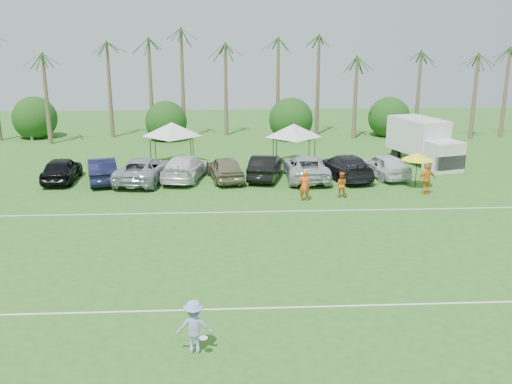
{
  "coord_description": "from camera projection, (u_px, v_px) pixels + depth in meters",
  "views": [
    {
      "loc": [
        -0.39,
        -17.44,
        9.99
      ],
      "look_at": [
        1.26,
        12.55,
        1.6
      ],
      "focal_mm": 40.0,
      "sensor_mm": 36.0,
      "label": 1
    }
  ],
  "objects": [
    {
      "name": "bush_tree_1",
      "position": [
        168.0,
        119.0,
        56.18
      ],
      "size": [
        4.0,
        4.0,
        4.0
      ],
      "color": "brown",
      "rests_on": "ground"
    },
    {
      "name": "box_truck",
      "position": [
        424.0,
        141.0,
        44.63
      ],
      "size": [
        4.42,
        7.23,
        3.5
      ],
      "rotation": [
        0.0,
        0.0,
        0.3
      ],
      "color": "silver",
      "rests_on": "ground"
    },
    {
      "name": "bush_tree_3",
      "position": [
        387.0,
        117.0,
        57.35
      ],
      "size": [
        4.0,
        4.0,
        4.0
      ],
      "color": "brown",
      "rests_on": "ground"
    },
    {
      "name": "palm_tree_3",
      "position": [
        141.0,
        32.0,
        52.89
      ],
      "size": [
        2.4,
        2.4,
        11.9
      ],
      "color": "brown",
      "rests_on": "ground"
    },
    {
      "name": "sideline_player_a",
      "position": [
        304.0,
        186.0,
        34.95
      ],
      "size": [
        0.76,
        0.55,
        1.93
      ],
      "primitive_type": "imported",
      "rotation": [
        0.0,
        0.0,
        3.01
      ],
      "color": "#F55C1B",
      "rests_on": "ground"
    },
    {
      "name": "palm_tree_9",
      "position": [
        415.0,
        51.0,
        54.73
      ],
      "size": [
        2.4,
        2.4,
        9.9
      ],
      "color": "brown",
      "rests_on": "ground"
    },
    {
      "name": "parked_car_8",
      "position": [
        384.0,
        165.0,
        40.74
      ],
      "size": [
        3.13,
        5.38,
        1.72
      ],
      "primitive_type": "imported",
      "rotation": [
        0.0,
        0.0,
        3.37
      ],
      "color": "silver",
      "rests_on": "ground"
    },
    {
      "name": "parked_car_3",
      "position": [
        185.0,
        167.0,
        40.15
      ],
      "size": [
        3.5,
        6.28,
        1.72
      ],
      "primitive_type": "imported",
      "rotation": [
        0.0,
        0.0,
        2.95
      ],
      "color": "white",
      "rests_on": "ground"
    },
    {
      "name": "canopy_tent_right",
      "position": [
        294.0,
        124.0,
        44.52
      ],
      "size": [
        4.53,
        4.53,
        3.67
      ],
      "color": "black",
      "rests_on": "ground"
    },
    {
      "name": "palm_tree_5",
      "position": [
        228.0,
        51.0,
        53.77
      ],
      "size": [
        2.4,
        2.4,
        9.9
      ],
      "color": "brown",
      "rests_on": "ground"
    },
    {
      "name": "parked_car_1",
      "position": [
        102.0,
        170.0,
        39.41
      ],
      "size": [
        3.09,
        5.51,
        1.72
      ],
      "primitive_type": "imported",
      "rotation": [
        0.0,
        0.0,
        3.4
      ],
      "color": "black",
      "rests_on": "ground"
    },
    {
      "name": "parked_car_7",
      "position": [
        345.0,
        166.0,
        40.42
      ],
      "size": [
        3.51,
        6.28,
        1.72
      ],
      "primitive_type": "imported",
      "rotation": [
        0.0,
        0.0,
        3.34
      ],
      "color": "black",
      "rests_on": "ground"
    },
    {
      "name": "palm_tree_8",
      "position": [
        363.0,
        60.0,
        54.7
      ],
      "size": [
        2.4,
        2.4,
        8.9
      ],
      "color": "brown",
      "rests_on": "ground"
    },
    {
      "name": "ground",
      "position": [
        239.0,
        336.0,
        19.48
      ],
      "size": [
        120.0,
        120.0,
        0.0
      ],
      "primitive_type": "plane",
      "color": "#2C611D",
      "rests_on": "ground"
    },
    {
      "name": "palm_tree_2",
      "position": [
        98.0,
        42.0,
        52.9
      ],
      "size": [
        2.4,
        2.4,
        10.9
      ],
      "color": "brown",
      "rests_on": "ground"
    },
    {
      "name": "market_umbrella",
      "position": [
        417.0,
        156.0,
        37.56
      ],
      "size": [
        2.15,
        2.15,
        2.39
      ],
      "color": "black",
      "rests_on": "ground"
    },
    {
      "name": "sideline_player_c",
      "position": [
        427.0,
        179.0,
        36.31
      ],
      "size": [
        1.23,
        0.65,
        1.99
      ],
      "primitive_type": "imported",
      "rotation": [
        0.0,
        0.0,
        3.29
      ],
      "color": "orange",
      "rests_on": "ground"
    },
    {
      "name": "sideline_player_b",
      "position": [
        341.0,
        185.0,
        35.78
      ],
      "size": [
        0.91,
        0.77,
        1.62
      ],
      "primitive_type": "imported",
      "rotation": [
        0.0,
        0.0,
        2.92
      ],
      "color": "orange",
      "rests_on": "ground"
    },
    {
      "name": "frisbee_player",
      "position": [
        194.0,
        327.0,
        18.28
      ],
      "size": [
        1.17,
        0.7,
        1.81
      ],
      "rotation": [
        0.0,
        0.0,
        3.14
      ],
      "color": "#969AD4",
      "rests_on": "ground"
    },
    {
      "name": "parked_car_0",
      "position": [
        62.0,
        169.0,
        39.59
      ],
      "size": [
        2.11,
        5.08,
        1.72
      ],
      "primitive_type": "imported",
      "rotation": [
        0.0,
        0.0,
        3.16
      ],
      "color": "black",
      "rests_on": "ground"
    },
    {
      "name": "field_lines",
      "position": [
        235.0,
        250.0,
        27.17
      ],
      "size": [
        80.0,
        12.1,
        0.01
      ],
      "color": "white",
      "rests_on": "ground"
    },
    {
      "name": "canopy_tent_left",
      "position": [
        172.0,
        122.0,
        44.48
      ],
      "size": [
        4.7,
        4.7,
        3.81
      ],
      "color": "black",
      "rests_on": "ground"
    },
    {
      "name": "palm_tree_6",
      "position": [
        270.0,
        42.0,
        53.75
      ],
      "size": [
        2.4,
        2.4,
        10.9
      ],
      "color": "brown",
      "rests_on": "ground"
    },
    {
      "name": "palm_tree_11",
      "position": [
        508.0,
        32.0,
        54.75
      ],
      "size": [
        2.4,
        2.4,
        11.9
      ],
      "color": "brown",
      "rests_on": "ground"
    },
    {
      "name": "parked_car_4",
      "position": [
        225.0,
        168.0,
        39.86
      ],
      "size": [
        2.91,
        5.33,
        1.72
      ],
      "primitive_type": "imported",
      "rotation": [
        0.0,
        0.0,
        3.32
      ],
      "color": "#786D53",
      "rests_on": "ground"
    },
    {
      "name": "bush_tree_0",
      "position": [
        34.0,
        120.0,
        55.49
      ],
      "size": [
        4.0,
        4.0,
        4.0
      ],
      "color": "brown",
      "rests_on": "ground"
    },
    {
      "name": "bush_tree_2",
      "position": [
        289.0,
        118.0,
        56.82
      ],
      "size": [
        4.0,
        4.0,
        4.0
      ],
      "color": "brown",
      "rests_on": "ground"
    },
    {
      "name": "palm_tree_7",
      "position": [
        312.0,
        32.0,
        53.74
      ],
      "size": [
        2.4,
        2.4,
        11.9
      ],
      "color": "brown",
      "rests_on": "ground"
    },
    {
      "name": "parked_car_6",
      "position": [
        306.0,
        167.0,
        40.17
      ],
      "size": [
        2.93,
        6.22,
        1.72
      ],
      "primitive_type": "imported",
      "rotation": [
        0.0,
        0.0,
        3.13
      ],
      "color": "#B8BBC0",
      "rests_on": "ground"
    },
    {
      "name": "palm_tree_4",
      "position": [
        186.0,
        61.0,
        53.79
      ],
      "size": [
        2.4,
        2.4,
        8.9
      ],
      "color": "brown",
      "rests_on": "ground"
    },
    {
      "name": "palm_tree_10",
      "position": [
        467.0,
        41.0,
        54.76
      ],
      "size": [
        2.4,
        2.4,
        10.9
      ],
      "color": "brown",
      "rests_on": "ground"
    },
    {
      "name": "parked_car_2",
      "position": [
        143.0,
        170.0,
        39.45
      ],
      "size": [
        3.74,
        6.54,
        1.72
      ],
      "primitive_type": "imported",
      "rotation": [
        0.0,
        0.0,
        2.99
      ],
      "color": "#9C9FAA",
      "rests_on": "ground"
    },
    {
      "name": "parked_car_5",
      "position": [
        265.0,
        167.0,
        40.33
      ],
      "size": [
        2.94,
        5.49,
        1.72
      ],
      "primitive_type": "imported",
      "rotation": [
        0.0,
        0.0,
        2.92
      ],
      "color": "black",
      "rests_on": "ground"
    },
    {
      "name": "palm_tree_1",
      "position": [
        45.0,
        51.0,
        52.87
      ],
      "size": [
        2.4,
        2.4,
        9.9
      ],
      "color": "brown",
      "rests_on": "ground"
    }
  ]
}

